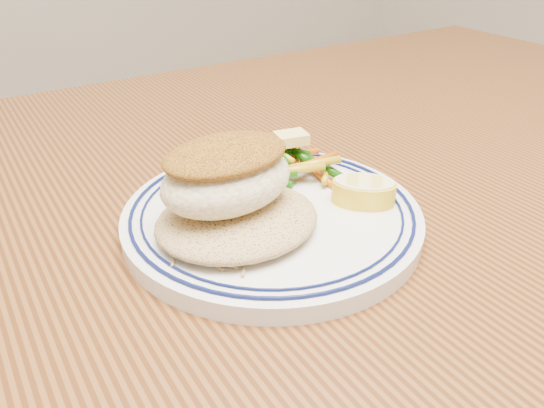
% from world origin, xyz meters
% --- Properties ---
extents(dining_table, '(1.50, 0.90, 0.75)m').
position_xyz_m(dining_table, '(0.00, 0.00, 0.65)').
color(dining_table, '#48250E').
rests_on(dining_table, ground).
extents(plate, '(0.24, 0.24, 0.02)m').
position_xyz_m(plate, '(-0.03, -0.02, 0.76)').
color(plate, silver).
rests_on(plate, dining_table).
extents(rice_pilaf, '(0.13, 0.11, 0.02)m').
position_xyz_m(rice_pilaf, '(-0.06, -0.04, 0.78)').
color(rice_pilaf, '#A78853').
rests_on(rice_pilaf, plate).
extents(fish_fillet, '(0.11, 0.08, 0.05)m').
position_xyz_m(fish_fillet, '(-0.07, -0.03, 0.81)').
color(fish_fillet, '#F6EECC').
rests_on(fish_fillet, rice_pilaf).
extents(vegetable_pile, '(0.10, 0.10, 0.03)m').
position_xyz_m(vegetable_pile, '(0.02, 0.03, 0.78)').
color(vegetable_pile, '#BA5009').
rests_on(vegetable_pile, plate).
extents(butter_pat, '(0.03, 0.03, 0.01)m').
position_xyz_m(butter_pat, '(0.03, 0.03, 0.80)').
color(butter_pat, '#F6D778').
rests_on(butter_pat, vegetable_pile).
extents(lemon_wedge, '(0.07, 0.07, 0.02)m').
position_xyz_m(lemon_wedge, '(0.04, -0.05, 0.78)').
color(lemon_wedge, yellow).
rests_on(lemon_wedge, plate).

